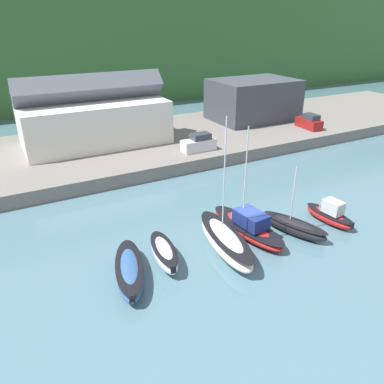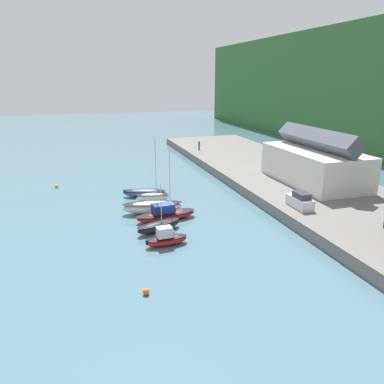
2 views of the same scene
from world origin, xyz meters
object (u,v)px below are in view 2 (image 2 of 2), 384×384
object	(u,v)px
moored_boat_5	(166,239)
mooring_buoy_0	(146,292)
moored_boat_1	(152,197)
moored_boat_2	(152,207)
moored_boat_0	(145,193)
moored_boat_3	(166,214)
person_on_quay	(199,145)
moored_boat_4	(159,226)
parked_car_0	(300,201)
mooring_buoy_1	(57,186)

from	to	relation	value
moored_boat_5	mooring_buoy_0	distance (m)	10.10
moored_boat_1	moored_boat_2	xyz separation A→B (m)	(4.76, -0.96, 0.16)
moored_boat_0	moored_boat_2	size ratio (longest dim) A/B	0.67
moored_boat_0	moored_boat_5	world-z (taller)	moored_boat_5
moored_boat_1	moored_boat_3	size ratio (longest dim) A/B	0.58
moored_boat_2	person_on_quay	world-z (taller)	moored_boat_2
moored_boat_2	moored_boat_4	size ratio (longest dim) A/B	1.73
moored_boat_0	person_on_quay	distance (m)	33.16
moored_boat_1	mooring_buoy_0	size ratio (longest dim) A/B	9.00
moored_boat_5	mooring_buoy_0	size ratio (longest dim) A/B	8.46
moored_boat_0	parked_car_0	distance (m)	23.79
mooring_buoy_0	moored_boat_0	bearing A→B (deg)	169.87
moored_boat_5	parked_car_0	size ratio (longest dim) A/B	1.18
moored_boat_4	mooring_buoy_1	distance (m)	26.92
person_on_quay	mooring_buoy_0	xyz separation A→B (m)	(55.24, -23.13, -2.36)
moored_boat_5	mooring_buoy_0	bearing A→B (deg)	-28.43
person_on_quay	mooring_buoy_0	world-z (taller)	person_on_quay
moored_boat_5	person_on_quay	bearing A→B (deg)	152.49
moored_boat_0	moored_boat_5	size ratio (longest dim) A/B	1.42
moored_boat_1	moored_boat_3	distance (m)	7.76
moored_boat_2	mooring_buoy_1	bearing A→B (deg)	-134.46
moored_boat_5	moored_boat_4	bearing A→B (deg)	174.43
moored_boat_4	mooring_buoy_0	world-z (taller)	moored_boat_4
moored_boat_3	moored_boat_5	bearing A→B (deg)	-19.16
moored_boat_5	moored_boat_0	bearing A→B (deg)	172.22
moored_boat_3	moored_boat_5	distance (m)	7.85
moored_boat_3	mooring_buoy_0	size ratio (longest dim) A/B	15.65
moored_boat_4	parked_car_0	distance (m)	18.90
moored_boat_4	mooring_buoy_1	xyz separation A→B (m)	(-23.80, -12.58, -0.35)
mooring_buoy_1	moored_boat_5	bearing A→B (deg)	24.19
moored_boat_0	moored_boat_3	world-z (taller)	moored_boat_3
parked_car_0	moored_boat_2	bearing A→B (deg)	157.15
moored_boat_3	mooring_buoy_1	size ratio (longest dim) A/B	14.82
moored_boat_3	mooring_buoy_1	xyz separation A→B (m)	(-20.26, -14.30, -0.50)
moored_boat_2	moored_boat_0	bearing A→B (deg)	-174.00
moored_boat_0	mooring_buoy_1	distance (m)	16.50
moored_boat_3	mooring_buoy_0	bearing A→B (deg)	-25.06
person_on_quay	mooring_buoy_1	world-z (taller)	person_on_quay
person_on_quay	mooring_buoy_0	distance (m)	59.93
moored_boat_3	moored_boat_0	bearing A→B (deg)	178.42
moored_boat_2	person_on_quay	distance (m)	39.93
moored_boat_5	mooring_buoy_1	distance (m)	30.59
moored_boat_0	person_on_quay	bearing A→B (deg)	163.22
moored_boat_0	mooring_buoy_1	world-z (taller)	moored_boat_0
parked_car_0	mooring_buoy_0	size ratio (longest dim) A/B	7.18
moored_boat_2	parked_car_0	world-z (taller)	moored_boat_2
person_on_quay	mooring_buoy_1	size ratio (longest dim) A/B	3.45
person_on_quay	moored_boat_1	bearing A→B (deg)	-29.84
person_on_quay	mooring_buoy_1	xyz separation A→B (m)	(18.09, -31.64, -2.35)
moored_boat_4	parked_car_0	world-z (taller)	moored_boat_4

